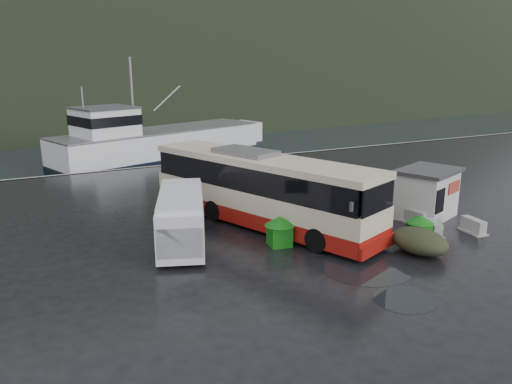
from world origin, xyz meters
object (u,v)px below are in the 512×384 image
dome_tent (418,252)px  jersey_barrier_a (472,232)px  jersey_barrier_c (432,235)px  waste_bin_left (279,245)px  fishing_trawler (161,148)px  coach_bus (261,224)px  white_van (182,244)px  jersey_barrier_b (414,224)px  ticket_kiosk (425,217)px  waste_bin_right (418,240)px

dome_tent → jersey_barrier_a: (4.36, 0.82, 0.00)m
jersey_barrier_c → waste_bin_left: bearing=164.0°
jersey_barrier_a → jersey_barrier_c: (-2.11, 0.62, 0.00)m
jersey_barrier_a → fishing_trawler: (-7.05, 30.85, 0.00)m
coach_bus → jersey_barrier_c: coach_bus is taller
jersey_barrier_c → dome_tent: bearing=-147.4°
white_van → coach_bus: bearing=32.1°
jersey_barrier_c → jersey_barrier_b: bearing=74.0°
coach_bus → jersey_barrier_b: bearing=-47.8°
fishing_trawler → jersey_barrier_b: bearing=-97.9°
coach_bus → ticket_kiosk: coach_bus is taller
coach_bus → jersey_barrier_b: coach_bus is taller
waste_bin_left → jersey_barrier_c: size_ratio=0.98×
waste_bin_left → jersey_barrier_b: waste_bin_left is taller
jersey_barrier_b → waste_bin_left: bearing=176.9°
waste_bin_right → ticket_kiosk: ticket_kiosk is taller
waste_bin_left → jersey_barrier_c: bearing=-16.0°
waste_bin_right → jersey_barrier_c: waste_bin_right is taller
coach_bus → jersey_barrier_c: bearing=-59.5°
jersey_barrier_a → jersey_barrier_c: jersey_barrier_c is taller
waste_bin_right → dome_tent: bearing=-133.7°
waste_bin_left → ticket_kiosk: 9.23m
waste_bin_right → jersey_barrier_a: size_ratio=0.90×
ticket_kiosk → fishing_trawler: bearing=83.0°
jersey_barrier_a → jersey_barrier_c: bearing=163.7°
coach_bus → white_van: size_ratio=2.24×
jersey_barrier_a → jersey_barrier_b: bearing=125.1°
dome_tent → jersey_barrier_b: (2.74, 3.13, 0.00)m
waste_bin_right → jersey_barrier_a: waste_bin_right is taller
white_van → waste_bin_left: bearing=-8.4°
waste_bin_left → jersey_barrier_c: (7.39, -2.12, 0.00)m
dome_tent → ticket_kiosk: bearing=42.7°
jersey_barrier_a → jersey_barrier_b: jersey_barrier_b is taller
jersey_barrier_a → fishing_trawler: fishing_trawler is taller
dome_tent → fishing_trawler: (-2.69, 31.68, 0.00)m
waste_bin_right → waste_bin_left: bearing=159.1°
jersey_barrier_a → jersey_barrier_b: size_ratio=0.96×
jersey_barrier_a → white_van: bearing=160.2°
jersey_barrier_a → waste_bin_left: bearing=163.9°
ticket_kiosk → jersey_barrier_c: 2.97m
dome_tent → jersey_barrier_b: bearing=48.8°
coach_bus → dome_tent: bearing=-77.7°
dome_tent → jersey_barrier_c: 2.68m
coach_bus → fishing_trawler: bearing=64.6°
dome_tent → fishing_trawler: fishing_trawler is taller
jersey_barrier_b → fishing_trawler: (-5.43, 28.55, 0.00)m
coach_bus → ticket_kiosk: (8.56, -2.96, 0.00)m
white_van → fishing_trawler: (6.45, 26.00, 0.00)m
fishing_trawler → waste_bin_left: bearing=-113.6°
waste_bin_right → dome_tent: waste_bin_right is taller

